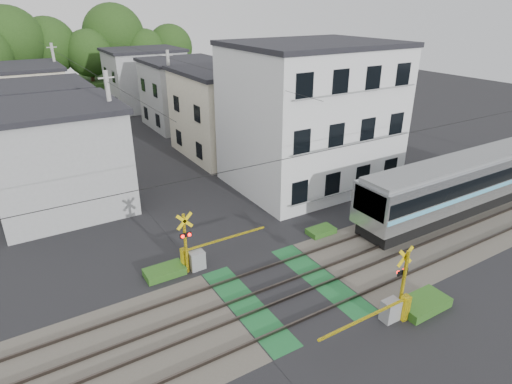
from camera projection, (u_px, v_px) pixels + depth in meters
ground at (285, 292)px, 18.49m from camera, size 120.00×120.00×0.00m
track_bed at (285, 291)px, 18.48m from camera, size 120.00×120.00×0.14m
commuter_train at (466, 182)px, 25.30m from camera, size 16.00×2.53×3.32m
crossing_signal_near at (394, 305)px, 16.58m from camera, size 4.74×0.65×3.09m
crossing_signal_far at (194, 256)px, 19.83m from camera, size 4.74×0.65×3.09m
apartment_block at (310, 116)px, 28.05m from camera, size 10.20×8.36×9.30m
houses_row at (120, 105)px, 37.53m from camera, size 22.07×31.35×6.80m
tree_hill at (63, 56)px, 54.01m from camera, size 40.00×13.07×11.54m
catenary at (393, 185)px, 19.87m from camera, size 60.00×5.04×7.00m
utility_poles at (112, 103)px, 34.30m from camera, size 7.90×42.00×8.00m
pedestrian at (121, 129)px, 39.13m from camera, size 0.71×0.60×1.65m
weed_patches at (318, 277)px, 19.18m from camera, size 10.25×8.80×0.40m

